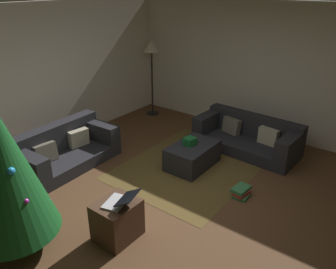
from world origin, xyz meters
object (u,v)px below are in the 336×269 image
ottoman (192,155)px  side_table (117,220)px  couch_left (64,150)px  laptop (120,201)px  christmas_tree (1,167)px  couch_right (248,137)px  gift_box (190,141)px  corner_lamp (152,52)px  tv_remote (195,140)px  book_stack (241,192)px

ottoman → side_table: 2.05m
ottoman → side_table: (-2.04, -0.25, 0.05)m
couch_left → laptop: (-0.74, -2.10, 0.28)m
christmas_tree → couch_right: bearing=-14.6°
gift_box → corner_lamp: bearing=53.6°
gift_box → side_table: bearing=-171.5°
gift_box → laptop: laptop is taller
couch_right → ottoman: 1.26m
gift_box → tv_remote: size_ratio=1.17×
gift_box → christmas_tree: christmas_tree is taller
ottoman → gift_box: (-0.02, 0.05, 0.26)m
side_table → couch_right: bearing=-3.9°
couch_right → gift_box: bearing=69.2°
couch_left → couch_right: couch_left is taller
gift_box → side_table: (-2.02, -0.30, -0.21)m
ottoman → book_stack: ottoman is taller
ottoman → laptop: bearing=-171.3°
christmas_tree → couch_left: bearing=37.0°
couch_left → couch_right: size_ratio=0.92×
christmas_tree → side_table: size_ratio=3.90×
tv_remote → christmas_tree: (-3.02, 0.52, 0.69)m
couch_right → christmas_tree: christmas_tree is taller
book_stack → side_table: bearing=154.2°
side_table → book_stack: side_table is taller
laptop → tv_remote: bearing=9.7°
christmas_tree → side_table: (0.84, -0.83, -0.84)m
tv_remote → corner_lamp: 2.71m
couch_right → couch_left: bearing=50.1°
gift_box → christmas_tree: size_ratio=0.09×
corner_lamp → christmas_tree: bearing=-160.5°
couch_right → side_table: (-3.21, 0.22, -0.00)m
side_table → tv_remote: bearing=8.1°
tv_remote → laptop: 2.21m
laptop → gift_box: bearing=10.2°
tv_remote → side_table: bearing=-140.6°
laptop → christmas_tree: bearing=133.8°
couch_right → christmas_tree: size_ratio=0.95×
christmas_tree → side_table: 1.45m
gift_box → corner_lamp: (1.55, 2.10, 1.00)m
couch_left → couch_right: (2.45, -2.26, -0.02)m
ottoman → corner_lamp: corner_lamp is taller
book_stack → corner_lamp: 3.97m
couch_left → gift_box: 2.15m
couch_left → book_stack: 3.03m
christmas_tree → laptop: 1.35m
couch_right → ottoman: size_ratio=2.09×
couch_left → corner_lamp: 3.07m
couch_left → ottoman: size_ratio=1.92×
couch_right → tv_remote: size_ratio=12.02×
tv_remote → laptop: bearing=-139.0°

